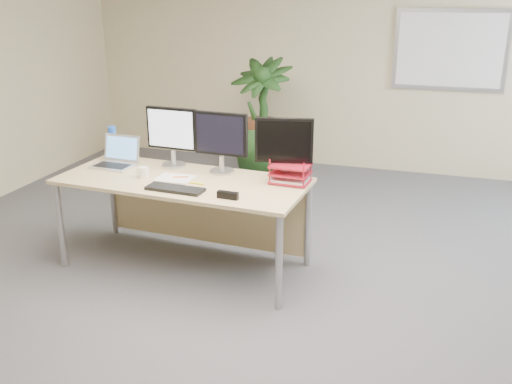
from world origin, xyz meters
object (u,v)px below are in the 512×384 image
(desk, at_px, (189,194))
(floor_plant, at_px, (261,120))
(monitor_left, at_px, (172,133))
(laptop, at_px, (117,159))
(monitor_right, at_px, (221,139))

(desk, relative_size, floor_plant, 1.38)
(floor_plant, bearing_deg, desk, -87.38)
(monitor_left, distance_m, laptop, 0.55)
(desk, height_order, laptop, laptop)
(desk, relative_size, laptop, 5.67)
(monitor_right, height_order, laptop, monitor_right)
(desk, bearing_deg, floor_plant, 92.62)
(desk, relative_size, monitor_right, 4.04)
(floor_plant, bearing_deg, laptop, -104.96)
(desk, distance_m, monitor_right, 0.54)
(laptop, bearing_deg, monitor_left, 14.71)
(desk, xyz_separation_m, floor_plant, (-0.11, 2.32, 0.14))
(floor_plant, xyz_separation_m, laptop, (-0.60, -2.26, 0.09))
(floor_plant, xyz_separation_m, monitor_right, (0.34, -2.18, 0.32))
(monitor_left, bearing_deg, floor_plant, 86.76)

